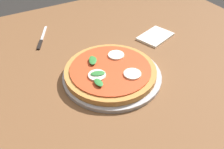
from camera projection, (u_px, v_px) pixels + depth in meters
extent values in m
cube|color=brown|center=(87.00, 81.00, 0.79)|extent=(1.52, 1.11, 0.04)
cube|color=brown|center=(156.00, 48.00, 1.59)|extent=(0.07, 0.07, 0.68)
cylinder|color=#B2B2B7|center=(112.00, 76.00, 0.77)|extent=(0.30, 0.30, 0.01)
cylinder|color=#C6843F|center=(110.00, 72.00, 0.76)|extent=(0.28, 0.28, 0.02)
cylinder|color=#CC4723|center=(110.00, 69.00, 0.75)|extent=(0.25, 0.25, 0.00)
cylinder|color=white|center=(97.00, 75.00, 0.72)|extent=(0.05, 0.05, 0.00)
cylinder|color=white|center=(132.00, 74.00, 0.73)|extent=(0.05, 0.05, 0.00)
cylinder|color=white|center=(116.00, 55.00, 0.80)|extent=(0.05, 0.05, 0.00)
ellipsoid|color=#337F38|center=(100.00, 82.00, 0.69)|extent=(0.02, 0.04, 0.00)
ellipsoid|color=#337F38|center=(93.00, 60.00, 0.77)|extent=(0.04, 0.05, 0.00)
ellipsoid|color=#337F38|center=(92.00, 59.00, 0.78)|extent=(0.03, 0.04, 0.00)
ellipsoid|color=#337F38|center=(98.00, 73.00, 0.72)|extent=(0.05, 0.04, 0.00)
cube|color=white|center=(155.00, 36.00, 0.95)|extent=(0.15, 0.13, 0.01)
cube|color=black|center=(40.00, 45.00, 0.91)|extent=(0.04, 0.06, 0.01)
cube|color=silver|center=(44.00, 33.00, 0.98)|extent=(0.06, 0.10, 0.00)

